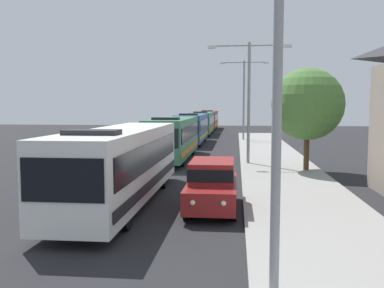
{
  "coord_description": "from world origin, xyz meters",
  "views": [
    {
      "loc": [
        3.3,
        -5.37,
        3.98
      ],
      "look_at": [
        1.14,
        15.38,
        2.1
      ],
      "focal_mm": 40.07,
      "sensor_mm": 36.0,
      "label": 1
    }
  ],
  "objects_px": {
    "bus_lead": "(122,162)",
    "bus_second_in_line": "(174,137)",
    "streetlamp_far": "(244,92)",
    "roadside_tree": "(308,104)",
    "bus_middle": "(192,128)",
    "bus_rear": "(209,119)",
    "white_suv": "(212,183)",
    "streetlamp_near": "(278,33)",
    "streetlamp_mid": "(249,90)",
    "bus_fourth_in_line": "(203,122)"
  },
  "relations": [
    {
      "from": "bus_fourth_in_line",
      "to": "roadside_tree",
      "type": "bearing_deg",
      "value": -74.84
    },
    {
      "from": "bus_middle",
      "to": "roadside_tree",
      "type": "distance_m",
      "value": 20.58
    },
    {
      "from": "bus_rear",
      "to": "white_suv",
      "type": "distance_m",
      "value": 55.62
    },
    {
      "from": "bus_middle",
      "to": "streetlamp_far",
      "type": "bearing_deg",
      "value": 38.77
    },
    {
      "from": "bus_rear",
      "to": "streetlamp_mid",
      "type": "height_order",
      "value": "streetlamp_mid"
    },
    {
      "from": "white_suv",
      "to": "streetlamp_near",
      "type": "height_order",
      "value": "streetlamp_near"
    },
    {
      "from": "streetlamp_far",
      "to": "roadside_tree",
      "type": "height_order",
      "value": "streetlamp_far"
    },
    {
      "from": "bus_lead",
      "to": "white_suv",
      "type": "height_order",
      "value": "bus_lead"
    },
    {
      "from": "bus_lead",
      "to": "streetlamp_mid",
      "type": "bearing_deg",
      "value": 65.45
    },
    {
      "from": "bus_second_in_line",
      "to": "bus_rear",
      "type": "xyz_separation_m",
      "value": [
        0.0,
        40.5,
        0.0
      ]
    },
    {
      "from": "bus_second_in_line",
      "to": "streetlamp_far",
      "type": "xyz_separation_m",
      "value": [
        5.4,
        17.57,
        3.78
      ]
    },
    {
      "from": "streetlamp_near",
      "to": "roadside_tree",
      "type": "relative_size",
      "value": 1.42
    },
    {
      "from": "bus_lead",
      "to": "streetlamp_far",
      "type": "relative_size",
      "value": 1.37
    },
    {
      "from": "roadside_tree",
      "to": "bus_second_in_line",
      "type": "bearing_deg",
      "value": 149.14
    },
    {
      "from": "white_suv",
      "to": "streetlamp_far",
      "type": "relative_size",
      "value": 0.53
    },
    {
      "from": "streetlamp_far",
      "to": "roadside_tree",
      "type": "relative_size",
      "value": 1.46
    },
    {
      "from": "bus_middle",
      "to": "roadside_tree",
      "type": "xyz_separation_m",
      "value": [
        8.76,
        -18.47,
        2.36
      ]
    },
    {
      "from": "bus_middle",
      "to": "streetlamp_near",
      "type": "height_order",
      "value": "streetlamp_near"
    },
    {
      "from": "bus_second_in_line",
      "to": "streetlamp_far",
      "type": "relative_size",
      "value": 1.31
    },
    {
      "from": "bus_lead",
      "to": "roadside_tree",
      "type": "distance_m",
      "value": 12.79
    },
    {
      "from": "streetlamp_far",
      "to": "bus_lead",
      "type": "bearing_deg",
      "value": -99.63
    },
    {
      "from": "streetlamp_near",
      "to": "streetlamp_mid",
      "type": "xyz_separation_m",
      "value": [
        0.0,
        20.01,
        -0.39
      ]
    },
    {
      "from": "bus_middle",
      "to": "streetlamp_mid",
      "type": "xyz_separation_m",
      "value": [
        5.4,
        -15.67,
        3.32
      ]
    },
    {
      "from": "roadside_tree",
      "to": "bus_rear",
      "type": "bearing_deg",
      "value": 100.84
    },
    {
      "from": "bus_lead",
      "to": "streetlamp_far",
      "type": "distance_m",
      "value": 32.5
    },
    {
      "from": "bus_middle",
      "to": "streetlamp_mid",
      "type": "bearing_deg",
      "value": -70.99
    },
    {
      "from": "white_suv",
      "to": "streetlamp_far",
      "type": "distance_m",
      "value": 32.91
    },
    {
      "from": "streetlamp_mid",
      "to": "streetlamp_far",
      "type": "xyz_separation_m",
      "value": [
        -0.0,
        20.01,
        0.47
      ]
    },
    {
      "from": "bus_fourth_in_line",
      "to": "streetlamp_far",
      "type": "xyz_separation_m",
      "value": [
        5.4,
        -9.51,
        3.78
      ]
    },
    {
      "from": "bus_second_in_line",
      "to": "bus_rear",
      "type": "distance_m",
      "value": 40.5
    },
    {
      "from": "bus_middle",
      "to": "white_suv",
      "type": "bearing_deg",
      "value": -82.54
    },
    {
      "from": "bus_second_in_line",
      "to": "streetlamp_mid",
      "type": "bearing_deg",
      "value": -24.27
    },
    {
      "from": "bus_fourth_in_line",
      "to": "bus_rear",
      "type": "xyz_separation_m",
      "value": [
        0.0,
        13.42,
        0.0
      ]
    },
    {
      "from": "bus_lead",
      "to": "bus_second_in_line",
      "type": "bearing_deg",
      "value": 90.0
    },
    {
      "from": "bus_middle",
      "to": "bus_rear",
      "type": "height_order",
      "value": "same"
    },
    {
      "from": "bus_lead",
      "to": "streetlamp_far",
      "type": "height_order",
      "value": "streetlamp_far"
    },
    {
      "from": "bus_second_in_line",
      "to": "streetlamp_far",
      "type": "distance_m",
      "value": 18.77
    },
    {
      "from": "bus_lead",
      "to": "streetlamp_mid",
      "type": "distance_m",
      "value": 13.41
    },
    {
      "from": "bus_rear",
      "to": "roadside_tree",
      "type": "distance_m",
      "value": 46.63
    },
    {
      "from": "bus_rear",
      "to": "bus_middle",
      "type": "bearing_deg",
      "value": -90.0
    },
    {
      "from": "bus_fourth_in_line",
      "to": "bus_second_in_line",
      "type": "bearing_deg",
      "value": -90.0
    },
    {
      "from": "bus_fourth_in_line",
      "to": "white_suv",
      "type": "height_order",
      "value": "bus_fourth_in_line"
    },
    {
      "from": "bus_second_in_line",
      "to": "streetlamp_near",
      "type": "height_order",
      "value": "streetlamp_near"
    },
    {
      "from": "white_suv",
      "to": "streetlamp_mid",
      "type": "bearing_deg",
      "value": 82.29
    },
    {
      "from": "bus_fourth_in_line",
      "to": "streetlamp_mid",
      "type": "xyz_separation_m",
      "value": [
        5.4,
        -29.51,
        3.32
      ]
    },
    {
      "from": "bus_lead",
      "to": "bus_second_in_line",
      "type": "height_order",
      "value": "same"
    },
    {
      "from": "bus_middle",
      "to": "streetlamp_far",
      "type": "xyz_separation_m",
      "value": [
        5.4,
        4.34,
        3.78
      ]
    },
    {
      "from": "bus_lead",
      "to": "streetlamp_near",
      "type": "relative_size",
      "value": 1.41
    },
    {
      "from": "bus_second_in_line",
      "to": "bus_fourth_in_line",
      "type": "xyz_separation_m",
      "value": [
        0.0,
        27.08,
        0.0
      ]
    },
    {
      "from": "bus_lead",
      "to": "bus_rear",
      "type": "relative_size",
      "value": 0.97
    }
  ]
}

